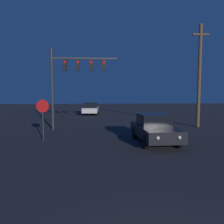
{
  "coord_description": "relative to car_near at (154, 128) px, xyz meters",
  "views": [
    {
      "loc": [
        -1.06,
        -2.45,
        2.87
      ],
      "look_at": [
        0.0,
        12.54,
        1.6
      ],
      "focal_mm": 35.0,
      "sensor_mm": 36.0,
      "label": 1
    }
  ],
  "objects": [
    {
      "name": "traffic_signal_mast",
      "position": [
        -5.25,
        5.05,
        3.66
      ],
      "size": [
        5.19,
        0.3,
        6.4
      ],
      "color": "#2D2D2D",
      "rests_on": "ground_plane"
    },
    {
      "name": "utility_pole",
      "position": [
        5.36,
        5.68,
        3.64
      ],
      "size": [
        1.39,
        0.28,
        8.68
      ],
      "color": "brown",
      "rests_on": "ground_plane"
    },
    {
      "name": "car_near",
      "position": [
        0.0,
        0.0,
        0.0
      ],
      "size": [
        2.15,
        4.66,
        1.67
      ],
      "rotation": [
        0.0,
        0.0,
        3.18
      ],
      "color": "black",
      "rests_on": "ground_plane"
    },
    {
      "name": "car_far",
      "position": [
        -4.17,
        17.38,
        0.0
      ],
      "size": [
        2.23,
        4.69,
        1.67
      ],
      "rotation": [
        0.0,
        0.0,
        -0.06
      ],
      "color": "beige",
      "rests_on": "ground_plane"
    },
    {
      "name": "stop_sign",
      "position": [
        -6.62,
        0.83,
        0.93
      ],
      "size": [
        0.76,
        0.07,
        2.5
      ],
      "color": "#2D2D2D",
      "rests_on": "ground_plane"
    }
  ]
}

